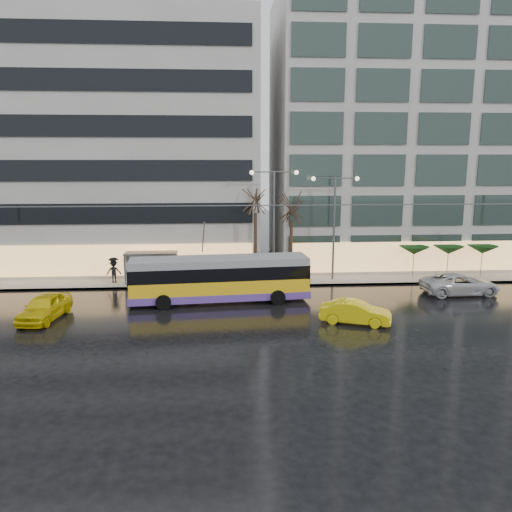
{
  "coord_description": "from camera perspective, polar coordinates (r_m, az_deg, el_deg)",
  "views": [
    {
      "loc": [
        -2.17,
        -29.59,
        10.02
      ],
      "look_at": [
        0.15,
        5.0,
        3.31
      ],
      "focal_mm": 35.0,
      "sensor_mm": 36.0,
      "label": 1
    }
  ],
  "objects": [
    {
      "name": "building_right",
      "position": [
        53.07,
        20.24,
        13.14
      ],
      "size": [
        32.0,
        14.0,
        25.0
      ],
      "primitive_type": "cube",
      "color": "#9D9B97",
      "rests_on": "sidewalk"
    },
    {
      "name": "trolleybus",
      "position": [
        35.57,
        -4.16,
        -2.79
      ],
      "size": [
        12.79,
        5.22,
        5.85
      ],
      "color": "yellow",
      "rests_on": "ground"
    },
    {
      "name": "parasol_a",
      "position": [
        44.34,
        17.62,
        0.61
      ],
      "size": [
        2.5,
        2.5,
        2.65
      ],
      "color": "#595B60",
      "rests_on": "sidewalk"
    },
    {
      "name": "taxi_a",
      "position": [
        34.51,
        -23.01,
        -5.39
      ],
      "size": [
        2.59,
        5.06,
        1.65
      ],
      "primitive_type": "imported",
      "rotation": [
        0.0,
        0.0,
        -0.14
      ],
      "color": "#DAC30B",
      "rests_on": "ground"
    },
    {
      "name": "street_lamp_far",
      "position": [
        41.64,
        8.94,
        4.89
      ],
      "size": [
        3.96,
        0.36,
        8.53
      ],
      "color": "#595B60",
      "rests_on": "sidewalk"
    },
    {
      "name": "tree_b",
      "position": [
        41.34,
        4.09,
        5.91
      ],
      "size": [
        3.2,
        3.2,
        7.7
      ],
      "color": "black",
      "rests_on": "sidewalk"
    },
    {
      "name": "ground",
      "position": [
        31.32,
        0.34,
        -7.7
      ],
      "size": [
        140.0,
        140.0,
        0.0
      ],
      "primitive_type": "plane",
      "color": "black",
      "rests_on": "ground"
    },
    {
      "name": "pedestrian_b",
      "position": [
        40.82,
        -7.4,
        -1.95
      ],
      "size": [
        0.8,
        0.62,
        1.64
      ],
      "color": "black",
      "rests_on": "sidewalk"
    },
    {
      "name": "tree_a",
      "position": [
        40.78,
        -0.07,
        6.84
      ],
      "size": [
        3.2,
        3.2,
        8.4
      ],
      "color": "black",
      "rests_on": "sidewalk"
    },
    {
      "name": "pedestrian_a",
      "position": [
        42.07,
        -10.71,
        -0.77
      ],
      "size": [
        0.97,
        0.99,
        2.19
      ],
      "color": "black",
      "rests_on": "sidewalk"
    },
    {
      "name": "street_lamp_near",
      "position": [
        40.81,
        2.06,
        5.29
      ],
      "size": [
        3.96,
        0.36,
        9.03
      ],
      "color": "#595B60",
      "rests_on": "sidewalk"
    },
    {
      "name": "kerb",
      "position": [
        40.12,
        2.26,
        -3.4
      ],
      "size": [
        80.0,
        0.1,
        0.15
      ],
      "primitive_type": "cube",
      "color": "slate",
      "rests_on": "ground"
    },
    {
      "name": "taxi_b",
      "position": [
        31.71,
        11.29,
        -6.32
      ],
      "size": [
        4.61,
        2.95,
        1.43
      ],
      "primitive_type": "imported",
      "rotation": [
        0.0,
        0.0,
        1.21
      ],
      "color": "yellow",
      "rests_on": "ground"
    },
    {
      "name": "bus_shelter",
      "position": [
        41.54,
        -12.36,
        -0.48
      ],
      "size": [
        4.2,
        1.6,
        2.51
      ],
      "color": "#595B60",
      "rests_on": "sidewalk"
    },
    {
      "name": "sidewalk",
      "position": [
        44.9,
        1.59,
        -1.84
      ],
      "size": [
        80.0,
        10.0,
        0.15
      ],
      "primitive_type": "cube",
      "color": "gray",
      "rests_on": "ground"
    },
    {
      "name": "pedestrian_c",
      "position": [
        42.2,
        -15.95,
        -1.43
      ],
      "size": [
        1.27,
        0.9,
        2.11
      ],
      "color": "black",
      "rests_on": "sidewalk"
    },
    {
      "name": "building_left",
      "position": [
        50.54,
        -20.14,
        11.59
      ],
      "size": [
        34.0,
        14.0,
        22.0
      ],
      "primitive_type": "cube",
      "color": "#9D9B97",
      "rests_on": "sidewalk"
    },
    {
      "name": "sedan_silver",
      "position": [
        40.71,
        22.3,
        -2.97
      ],
      "size": [
        5.85,
        2.86,
        1.6
      ],
      "primitive_type": "imported",
      "rotation": [
        0.0,
        0.0,
        1.61
      ],
      "color": "silver",
      "rests_on": "ground"
    },
    {
      "name": "catenary",
      "position": [
        38.1,
        0.98,
        2.25
      ],
      "size": [
        42.24,
        5.12,
        7.0
      ],
      "color": "#595B60",
      "rests_on": "ground"
    },
    {
      "name": "parasol_b",
      "position": [
        45.52,
        21.14,
        0.64
      ],
      "size": [
        2.5,
        2.5,
        2.65
      ],
      "color": "#595B60",
      "rests_on": "sidewalk"
    },
    {
      "name": "parasol_c",
      "position": [
        46.86,
        24.47,
        0.67
      ],
      "size": [
        2.5,
        2.5,
        2.65
      ],
      "color": "#595B60",
      "rests_on": "sidewalk"
    }
  ]
}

